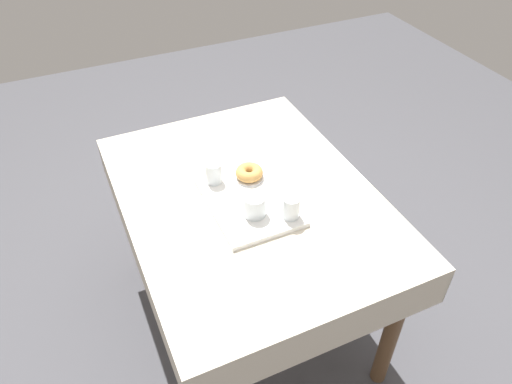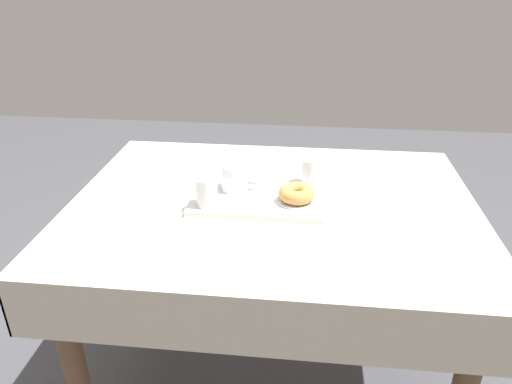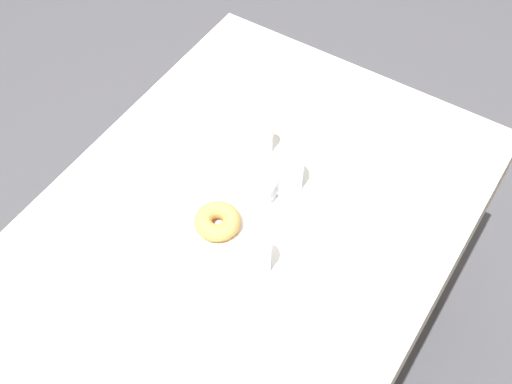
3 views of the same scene
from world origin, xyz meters
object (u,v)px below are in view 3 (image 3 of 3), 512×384
at_px(tea_mug_left, 285,175).
at_px(water_glass_far, 257,258).
at_px(dining_table, 247,243).
at_px(sugar_donut_left, 217,221).
at_px(serving_tray, 264,206).
at_px(water_glass_near, 260,139).
at_px(donut_plate_left, 218,227).

bearing_deg(tea_mug_left, water_glass_far, 16.26).
height_order(dining_table, sugar_donut_left, sugar_donut_left).
relative_size(dining_table, serving_tray, 3.08).
bearing_deg(serving_tray, sugar_donut_left, -23.95).
distance_m(water_glass_near, donut_plate_left, 0.27).
distance_m(dining_table, tea_mug_left, 0.21).
xyz_separation_m(water_glass_far, sugar_donut_left, (-0.04, -0.13, -0.01)).
bearing_deg(donut_plate_left, water_glass_near, -169.60).
xyz_separation_m(dining_table, water_glass_far, (0.11, 0.10, 0.17)).
bearing_deg(serving_tray, dining_table, -21.93).
xyz_separation_m(water_glass_near, water_glass_far, (0.30, 0.18, 0.00)).
bearing_deg(serving_tray, water_glass_near, -144.77).
bearing_deg(serving_tray, water_glass_far, 27.08).
height_order(water_glass_far, sugar_donut_left, water_glass_far).
relative_size(tea_mug_left, donut_plate_left, 1.11).
height_order(serving_tray, water_glass_near, water_glass_near).
relative_size(serving_tray, water_glass_far, 4.67).
height_order(serving_tray, tea_mug_left, tea_mug_left).
bearing_deg(tea_mug_left, donut_plate_left, -18.65).
xyz_separation_m(dining_table, donut_plate_left, (0.07, -0.03, 0.13)).
distance_m(dining_table, water_glass_far, 0.22).
distance_m(dining_table, sugar_donut_left, 0.18).
bearing_deg(water_glass_far, dining_table, -138.13).
height_order(dining_table, donut_plate_left, donut_plate_left).
height_order(water_glass_near, sugar_donut_left, water_glass_near).
height_order(serving_tray, water_glass_far, water_glass_far).
relative_size(serving_tray, tea_mug_left, 3.17).
distance_m(water_glass_far, sugar_donut_left, 0.14).
bearing_deg(donut_plate_left, serving_tray, 156.05).
xyz_separation_m(dining_table, serving_tray, (-0.05, 0.02, 0.12)).
height_order(water_glass_near, water_glass_far, same).
relative_size(dining_table, water_glass_far, 14.35).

